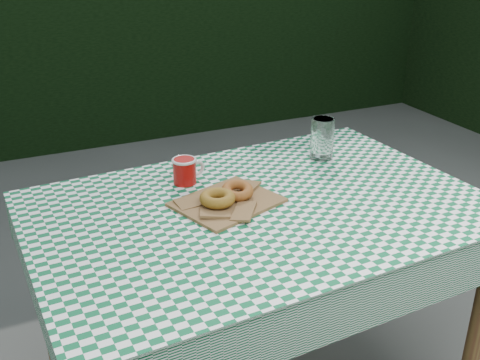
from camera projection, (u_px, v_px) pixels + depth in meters
The scene contains 8 objects.
hedge_north at pixel (64, 15), 4.01m from camera, with size 7.00×0.70×1.80m, color black.
table at pixel (258, 314), 1.76m from camera, with size 1.26×0.84×0.75m, color brown.
tablecloth at pixel (260, 206), 1.60m from camera, with size 1.28×0.86×0.01m, color #0D5731.
paper_bag at pixel (227, 201), 1.61m from camera, with size 0.28×0.22×0.01m, color brown.
bagel_front at pixel (217, 198), 1.57m from camera, with size 0.10×0.10×0.03m, color olive.
bagel_back at pixel (237, 190), 1.62m from camera, with size 0.09×0.09×0.03m, color brown.
coffee_mug at pixel (185, 171), 1.72m from camera, with size 0.14×0.14×0.08m, color #A00C0A, non-canonical shape.
drinking_glass at pixel (322, 139), 1.90m from camera, with size 0.08×0.08×0.14m, color white.
Camera 1 is at (-0.56, -1.09, 1.48)m, focal length 42.14 mm.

